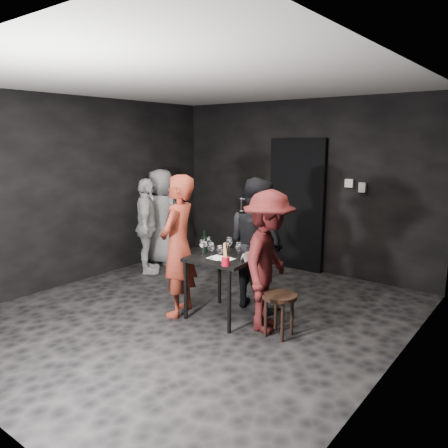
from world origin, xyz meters
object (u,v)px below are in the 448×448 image
Objects in this scene: tasting_table at (224,264)px; bystander_grey at (161,214)px; woman_black at (256,238)px; stool at (279,302)px; man_maroon at (268,259)px; server_red at (178,237)px; bystander_cream at (147,226)px; wine_bottle at (205,244)px; hand_truck at (248,249)px; breadstick_cup at (226,255)px.

tasting_table is 0.44× the size of bystander_grey.
woman_black is 2.46m from bystander_grey.
man_maroon reaches higher than stool.
server_red reaches higher than bystander_cream.
stool is at bearing 80.02° from server_red.
man_maroon reaches higher than wine_bottle.
stool is 3.32m from bystander_grey.
hand_truck reaches higher than tasting_table.
wine_bottle is (0.87, -2.19, 0.65)m from hand_truck.
stool is 0.26× the size of woman_black.
stool is 0.27× the size of bystander_grey.
hand_truck is 0.68× the size of man_maroon.
hand_truck is at bearing 176.78° from server_red.
hand_truck is at bearing 111.75° from wine_bottle.
hand_truck is 2.63m from server_red.
bystander_cream reaches higher than wine_bottle.
bystander_cream is (-2.15, 0.15, -0.14)m from woman_black.
woman_black is (1.28, -1.68, 0.69)m from hand_truck.
tasting_table is at bearing 76.37° from man_maroon.
bystander_grey is at bearing 148.78° from wine_bottle.
hand_truck is 4.07× the size of breadstick_cup.
tasting_table is 0.40× the size of server_red.
woman_black is 1.19× the size of bystander_cream.
wine_bottle is at bearing -88.16° from hand_truck.
man_maroon is at bearing 2.19° from wine_bottle.
hand_truck reaches higher than wine_bottle.
bystander_cream is (-1.54, 0.91, -0.20)m from server_red.
bystander_grey is at bearing 152.20° from tasting_table.
server_red is 0.33m from wine_bottle.
wine_bottle is (-0.88, -0.03, 0.04)m from man_maroon.
woman_black reaches higher than tasting_table.
woman_black is at bearing -72.60° from hand_truck.
stool is at bearing -129.56° from man_maroon.
bystander_grey is at bearing 1.11° from woman_black.
breadstick_cup is (1.43, -2.50, 0.67)m from hand_truck.
wine_bottle is at bearing 150.92° from breadstick_cup.
man_maroon is at bearing 151.70° from woman_black.
server_red is 7.02× the size of breadstick_cup.
bystander_cream is (-0.87, -1.53, 0.54)m from hand_truck.
stool is 1.18m from wine_bottle.
server_red is at bearing -165.45° from bystander_cream.
server_red is at bearing 87.55° from man_maroon.
woman_black reaches higher than bystander_cream.
tasting_table is at bearing 130.33° from breadstick_cup.
woman_black is at bearing -138.90° from bystander_cream.
server_red is (0.67, -2.43, 0.74)m from hand_truck.
man_maroon is 0.47m from breadstick_cup.
wine_bottle reaches higher than tasting_table.
wine_bottle is at bearing 75.39° from man_maroon.
bystander_grey is at bearing 157.81° from stool.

